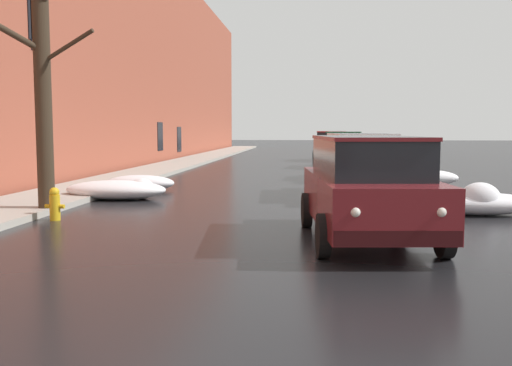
# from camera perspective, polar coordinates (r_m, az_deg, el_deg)

# --- Properties ---
(left_sidewalk_slab) EXTENTS (2.43, 80.00, 0.15)m
(left_sidewalk_slab) POSITION_cam_1_polar(r_m,az_deg,el_deg) (21.83, -13.43, 0.34)
(left_sidewalk_slab) COLOR #A8A399
(left_sidewalk_slab) RESTS_ON ground
(brick_townhouse_facade) EXTENTS (0.63, 80.00, 11.98)m
(brick_townhouse_facade) POSITION_cam_1_polar(r_m,az_deg,el_deg) (22.74, -18.00, 15.38)
(brick_townhouse_facade) COLOR #9E4C38
(brick_townhouse_facade) RESTS_ON ground
(snow_bank_near_corner_left) EXTENTS (2.18, 1.06, 0.50)m
(snow_bank_near_corner_left) POSITION_cam_1_polar(r_m,az_deg,el_deg) (18.37, -11.47, -0.00)
(snow_bank_near_corner_left) COLOR white
(snow_bank_near_corner_left) RESTS_ON ground
(snow_bank_along_left_kerb) EXTENTS (2.76, 1.08, 0.75)m
(snow_bank_along_left_kerb) POSITION_cam_1_polar(r_m,az_deg,el_deg) (13.90, 21.29, -1.83)
(snow_bank_along_left_kerb) COLOR white
(snow_bank_along_left_kerb) RESTS_ON ground
(snow_bank_near_corner_right) EXTENTS (2.71, 0.97, 0.75)m
(snow_bank_near_corner_right) POSITION_cam_1_polar(r_m,az_deg,el_deg) (20.18, 16.03, 0.58)
(snow_bank_near_corner_right) COLOR white
(snow_bank_near_corner_right) RESTS_ON ground
(snow_bank_along_right_kerb) EXTENTS (2.82, 1.32, 0.58)m
(snow_bank_along_right_kerb) POSITION_cam_1_polar(r_m,az_deg,el_deg) (16.30, -13.55, -0.65)
(snow_bank_along_right_kerb) COLOR white
(snow_bank_along_right_kerb) RESTS_ON ground
(bare_tree_second_along_sidewalk) EXTENTS (2.14, 1.37, 6.15)m
(bare_tree_second_along_sidewalk) POSITION_cam_1_polar(r_m,az_deg,el_deg) (13.85, -20.49, 9.39)
(bare_tree_second_along_sidewalk) COLOR #382B1E
(bare_tree_second_along_sidewalk) RESTS_ON ground
(suv_maroon_approaching_near_lane) EXTENTS (2.34, 4.64, 1.82)m
(suv_maroon_approaching_near_lane) POSITION_cam_1_polar(r_m,az_deg,el_deg) (10.11, 10.99, -0.11)
(suv_maroon_approaching_near_lane) COLOR maroon
(suv_maroon_approaching_near_lane) RESTS_ON ground
(suv_white_parked_kerbside_close) EXTENTS (2.24, 4.92, 1.82)m
(suv_white_parked_kerbside_close) POSITION_cam_1_polar(r_m,az_deg,el_deg) (16.60, 10.31, 2.02)
(suv_white_parked_kerbside_close) COLOR silver
(suv_white_parked_kerbside_close) RESTS_ON ground
(sedan_silver_parked_kerbside_mid) EXTENTS (2.13, 4.45, 1.42)m
(sedan_silver_parked_kerbside_mid) POSITION_cam_1_polar(r_m,az_deg,el_deg) (22.37, 8.95, 2.29)
(sedan_silver_parked_kerbside_mid) COLOR #B7B7BC
(sedan_silver_parked_kerbside_mid) RESTS_ON ground
(suv_green_parked_far_down_block) EXTENTS (2.43, 4.41, 1.82)m
(suv_green_parked_far_down_block) POSITION_cam_1_polar(r_m,az_deg,el_deg) (29.14, 8.79, 3.46)
(suv_green_parked_far_down_block) COLOR #1E5633
(suv_green_parked_far_down_block) RESTS_ON ground
(suv_red_queued_behind_truck) EXTENTS (2.33, 4.42, 1.82)m
(suv_red_queued_behind_truck) POSITION_cam_1_polar(r_m,az_deg,el_deg) (35.50, 7.56, 3.81)
(suv_red_queued_behind_truck) COLOR red
(suv_red_queued_behind_truck) RESTS_ON ground
(fire_hydrant) EXTENTS (0.42, 0.22, 0.71)m
(fire_hydrant) POSITION_cam_1_polar(r_m,az_deg,el_deg) (12.89, -19.45, -1.97)
(fire_hydrant) COLOR gold
(fire_hydrant) RESTS_ON ground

